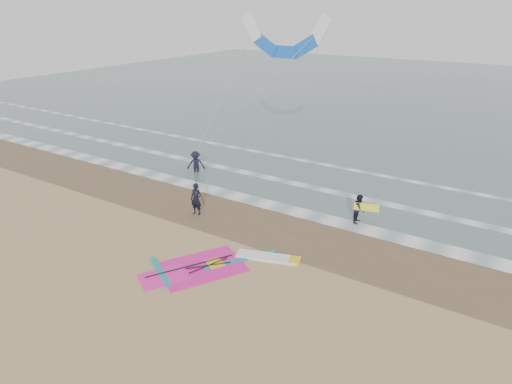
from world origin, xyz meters
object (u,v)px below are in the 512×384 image
Objects in this scene: windsurf_rig at (220,265)px; person_walking at (359,209)px; surf_kite at (284,41)px; person_standing at (196,199)px; person_wading at (196,160)px.

person_walking reaches higher than windsurf_rig.
person_walking is (3.60, 7.53, 0.75)m from windsurf_rig.
person_walking is at bearing 64.44° from windsurf_rig.
windsurf_rig is 0.67× the size of surf_kite.
person_walking is at bearing 18.94° from person_standing.
person_standing is at bearing 139.75° from windsurf_rig.
person_walking is 12.31m from person_wading.
person_wading reaches higher than person_standing.
person_walking is (7.92, 3.88, -0.12)m from person_standing.
windsurf_rig is at bearing -72.92° from surf_kite.
person_standing is 11.46m from surf_kite.
windsurf_rig is at bearing -78.34° from person_wading.
windsurf_rig is 12.39m from person_wading.
windsurf_rig is at bearing 149.23° from person_walking.
person_wading is 9.74m from surf_kite.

